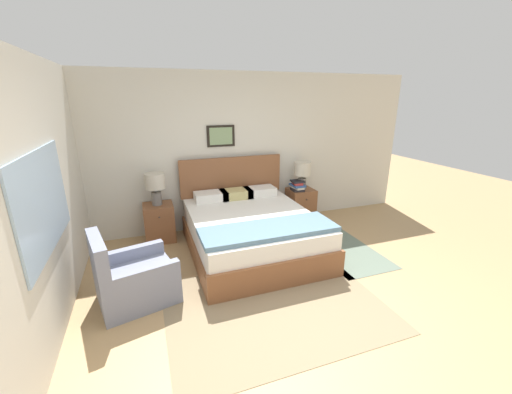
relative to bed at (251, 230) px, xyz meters
name	(u,v)px	position (x,y,z in m)	size (l,w,h in m)	color
ground_plane	(305,324)	(-0.01, -1.71, -0.33)	(16.00, 16.00, 0.00)	tan
wall_back	(229,152)	(-0.01, 1.12, 0.97)	(6.93, 0.09, 2.60)	beige
wall_left	(53,187)	(-2.30, -0.33, 0.97)	(0.08, 5.20, 2.60)	beige
area_rug_main	(275,306)	(-0.18, -1.34, -0.32)	(2.34, 1.77, 0.01)	#897556
area_rug_bedside	(343,249)	(1.31, -0.46, -0.32)	(0.86, 1.49, 0.01)	slate
bed	(251,230)	(0.00, 0.00, 0.00)	(1.75, 2.12, 1.24)	brown
armchair	(132,279)	(-1.64, -0.71, -0.06)	(0.93, 0.84, 0.85)	gray
nightstand_near_window	(159,222)	(-1.25, 0.83, -0.03)	(0.45, 0.44, 0.60)	brown
nightstand_by_door	(300,205)	(1.25, 0.83, -0.03)	(0.45, 0.44, 0.60)	brown
table_lamp_near_window	(155,184)	(-1.26, 0.82, 0.60)	(0.30, 0.30, 0.50)	slate
table_lamp_by_door	(302,171)	(1.26, 0.82, 0.60)	(0.30, 0.30, 0.50)	slate
book_thick_bottom	(297,189)	(1.15, 0.79, 0.29)	(0.22, 0.25, 0.04)	#232328
book_hardcover_middle	(297,187)	(1.15, 0.79, 0.33)	(0.17, 0.27, 0.04)	silver
book_novel_upper	(297,185)	(1.15, 0.79, 0.37)	(0.21, 0.28, 0.03)	#335693
book_slim_near_top	(297,183)	(1.15, 0.79, 0.41)	(0.19, 0.23, 0.04)	#B7332D
book_paperback_top	(298,181)	(1.15, 0.79, 0.44)	(0.22, 0.21, 0.03)	#232328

